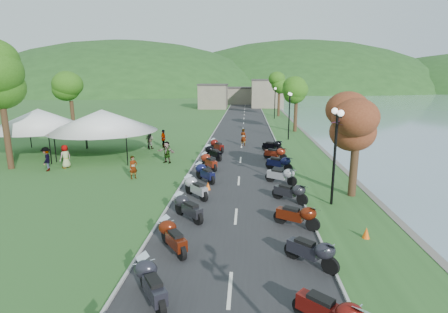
{
  "coord_description": "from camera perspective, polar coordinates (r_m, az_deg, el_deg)",
  "views": [
    {
      "loc": [
        0.45,
        0.15,
        6.56
      ],
      "look_at": [
        -1.06,
        23.45,
        1.3
      ],
      "focal_mm": 28.0,
      "sensor_mm": 36.0,
      "label": 1
    }
  ],
  "objects": [
    {
      "name": "road",
      "position": [
        40.38,
        3.04,
        3.34
      ],
      "size": [
        7.0,
        120.0,
        0.02
      ],
      "primitive_type": "cube",
      "color": "#28282A",
      "rests_on": "ground"
    },
    {
      "name": "hills_backdrop",
      "position": [
        199.95,
        3.66,
        10.79
      ],
      "size": [
        360.0,
        120.0,
        76.0
      ],
      "primitive_type": null,
      "color": "#285621",
      "rests_on": "ground"
    },
    {
      "name": "far_building",
      "position": [
        84.98,
        2.1,
        9.95
      ],
      "size": [
        18.0,
        16.0,
        5.0
      ],
      "primitive_type": "cube",
      "color": "gray",
      "rests_on": "ground"
    },
    {
      "name": "moto_row_left",
      "position": [
        15.27,
        -6.79,
        -10.58
      ],
      "size": [
        2.6,
        36.58,
        1.1
      ],
      "primitive_type": null,
      "color": "#331411",
      "rests_on": "ground"
    },
    {
      "name": "moto_row_right",
      "position": [
        16.12,
        11.81,
        -9.47
      ],
      "size": [
        2.6,
        35.33,
        1.1
      ],
      "primitive_type": null,
      "color": "#331411",
      "rests_on": "ground"
    },
    {
      "name": "vendor_tent_main",
      "position": [
        31.3,
        -19.1,
        3.62
      ],
      "size": [
        6.06,
        6.06,
        4.0
      ],
      "primitive_type": null,
      "color": "silver",
      "rests_on": "ground"
    },
    {
      "name": "vendor_tent_side",
      "position": [
        34.31,
        -27.78,
        3.59
      ],
      "size": [
        5.54,
        5.54,
        4.0
      ],
      "primitive_type": null,
      "color": "silver",
      "rests_on": "ground"
    },
    {
      "name": "tree_park_left",
      "position": [
        29.6,
        -32.65,
        8.95
      ],
      "size": [
        4.06,
        4.06,
        11.28
      ],
      "primitive_type": null,
      "color": "#357218",
      "rests_on": "ground"
    },
    {
      "name": "tree_lakeside",
      "position": [
        20.54,
        20.75,
        2.54
      ],
      "size": [
        2.32,
        2.32,
        6.46
      ],
      "primitive_type": null,
      "color": "#357218",
      "rests_on": "ground"
    },
    {
      "name": "pedestrian_a",
      "position": [
        24.09,
        -14.49,
        -3.52
      ],
      "size": [
        0.7,
        0.69,
        1.55
      ],
      "primitive_type": "imported",
      "rotation": [
        0.0,
        0.0,
        0.76
      ],
      "color": "slate",
      "rests_on": "ground"
    },
    {
      "name": "pedestrian_b",
      "position": [
        34.0,
        -11.99,
        1.29
      ],
      "size": [
        0.9,
        0.61,
        1.7
      ],
      "primitive_type": "imported",
      "rotation": [
        0.0,
        0.0,
        2.94
      ],
      "color": "slate",
      "rests_on": "ground"
    },
    {
      "name": "pedestrian_c",
      "position": [
        28.3,
        -26.84,
        -2.1
      ],
      "size": [
        0.79,
        1.22,
        1.75
      ],
      "primitive_type": "imported",
      "rotation": [
        0.0,
        0.0,
        5.02
      ],
      "color": "slate",
      "rests_on": "ground"
    }
  ]
}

